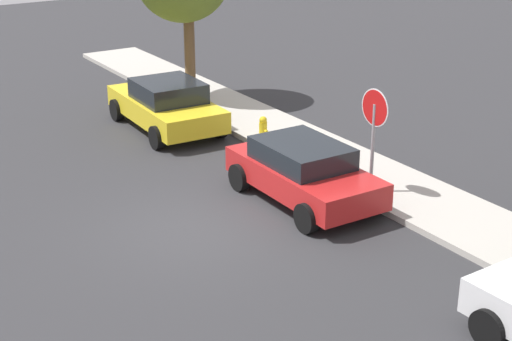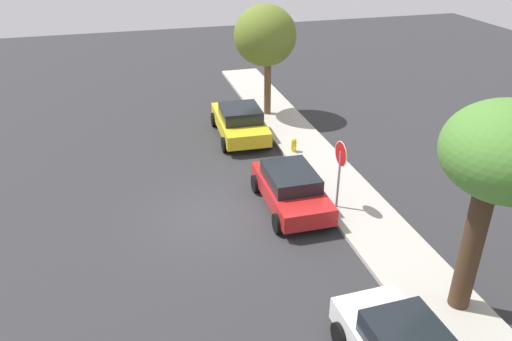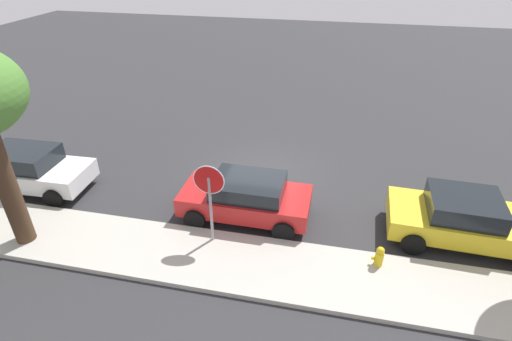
% 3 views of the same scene
% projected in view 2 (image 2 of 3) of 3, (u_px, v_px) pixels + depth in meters
% --- Properties ---
extents(ground_plane, '(60.00, 60.00, 0.00)m').
position_uv_depth(ground_plane, '(214.00, 216.00, 16.55)').
color(ground_plane, '#2D2D30').
extents(sidewalk_curb, '(32.00, 2.21, 0.14)m').
position_uv_depth(sidewalk_curb, '(346.00, 195.00, 17.64)').
color(sidewalk_curb, '#B2ADA3').
rests_on(sidewalk_curb, ground_plane).
extents(stop_sign, '(0.85, 0.08, 2.53)m').
position_uv_depth(stop_sign, '(340.00, 164.00, 16.09)').
color(stop_sign, gray).
rests_on(stop_sign, ground_plane).
extents(parked_car_red, '(3.90, 2.00, 1.36)m').
position_uv_depth(parked_car_red, '(291.00, 188.00, 16.78)').
color(parked_car_red, red).
rests_on(parked_car_red, ground_plane).
extents(parked_car_yellow, '(4.34, 2.23, 1.44)m').
position_uv_depth(parked_car_yellow, '(240.00, 121.00, 22.06)').
color(parked_car_yellow, yellow).
rests_on(parked_car_yellow, ground_plane).
extents(street_tree_near_corner, '(2.89, 2.89, 5.57)m').
position_uv_depth(street_tree_near_corner, '(507.00, 156.00, 10.63)').
color(street_tree_near_corner, '#422D1E').
rests_on(street_tree_near_corner, ground_plane).
extents(street_tree_mid_block, '(2.89, 2.89, 5.31)m').
position_uv_depth(street_tree_mid_block, '(265.00, 36.00, 22.90)').
color(street_tree_mid_block, brown).
rests_on(street_tree_mid_block, ground_plane).
extents(fire_hydrant, '(0.30, 0.22, 0.72)m').
position_uv_depth(fire_hydrant, '(294.00, 146.00, 20.59)').
color(fire_hydrant, gold).
rests_on(fire_hydrant, ground_plane).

